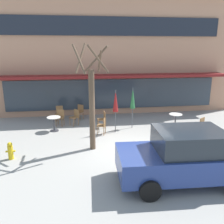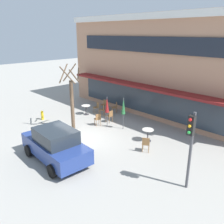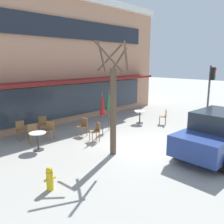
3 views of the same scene
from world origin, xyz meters
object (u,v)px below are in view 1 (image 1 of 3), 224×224
Objects in this scene: patio_umbrella_cream_folded at (133,98)px; parked_sedan at (185,156)px; fire_hydrant at (10,151)px; cafe_chair_2 at (60,116)px; patio_umbrella_green_folded at (116,101)px; cafe_chair_4 at (59,112)px; street_tree at (92,102)px; cafe_chair_5 at (75,116)px; cafe_chair_6 at (103,118)px; cafe_chair_1 at (80,111)px; cafe_table_near_wall at (54,122)px; cafe_table_streetside at (175,118)px; cafe_chair_0 at (200,124)px; cafe_chair_3 at (103,124)px.

parked_sedan is (0.47, -5.51, -0.75)m from patio_umbrella_cream_folded.
cafe_chair_2 is at bearing 68.00° from fire_hydrant.
patio_umbrella_green_folded reaches higher than cafe_chair_4.
patio_umbrella_cream_folded is 3.42m from street_tree.
patio_umbrella_cream_folded reaches higher than cafe_chair_4.
street_tree reaches higher than cafe_chair_2.
cafe_chair_5 is 1.00× the size of cafe_chair_6.
cafe_chair_1 is 0.21× the size of parked_sedan.
cafe_table_near_wall is at bearing 126.21° from street_tree.
street_tree is at bearing -53.79° from cafe_table_near_wall.
cafe_table_streetside is 0.17× the size of street_tree.
cafe_chair_4 is at bearing 121.28° from parked_sedan.
cafe_table_near_wall is 0.85× the size of cafe_chair_2.
cafe_chair_2 is 1.00× the size of cafe_chair_5.
cafe_chair_0 and cafe_chair_3 have the same top height.
cafe_table_near_wall is at bearing 66.29° from fire_hydrant.
cafe_chair_0 is (3.13, -1.48, -1.10)m from patio_umbrella_cream_folded.
fire_hydrant is (-3.94, -3.32, -0.17)m from cafe_chair_6.
patio_umbrella_green_folded is at bearing 167.48° from cafe_chair_0.
cafe_table_streetside is at bearing -24.11° from cafe_chair_1.
cafe_chair_5 is (-1.39, 1.71, 0.00)m from cafe_chair_3.
parked_sedan is 0.97× the size of street_tree.
cafe_chair_2 is at bearing 163.10° from cafe_chair_6.
patio_umbrella_green_folded reaches higher than cafe_chair_6.
cafe_chair_3 is 0.20× the size of street_tree.
patio_umbrella_green_folded is 4.37m from cafe_chair_0.
street_tree is (-4.63, -2.21, 1.56)m from cafe_table_streetside.
cafe_chair_3 is at bearing -49.20° from cafe_chair_4.
cafe_chair_2 is 0.21× the size of parked_sedan.
cafe_chair_4 is at bearing 133.55° from cafe_chair_5.
parked_sedan is 4.26m from street_tree.
cafe_chair_4 is 1.26× the size of fire_hydrant.
cafe_chair_0 is 6.88m from cafe_chair_1.
patio_umbrella_green_folded is (3.15, -0.60, 1.11)m from cafe_table_near_wall.
cafe_table_streetside is at bearing -11.28° from cafe_chair_2.
cafe_table_streetside is 4.06m from cafe_chair_3.
cafe_chair_2 is at bearing -135.90° from cafe_chair_1.
cafe_chair_6 is at bearing 125.66° from patio_umbrella_green_folded.
cafe_chair_6 reaches higher than fire_hydrant.
cafe_table_streetside is 0.35× the size of patio_umbrella_green_folded.
cafe_table_streetside is 0.85× the size of cafe_chair_3.
patio_umbrella_green_folded is 3.12× the size of fire_hydrant.
cafe_chair_5 reaches higher than cafe_table_streetside.
cafe_chair_3 is at bearing -154.17° from patio_umbrella_cream_folded.
street_tree is at bearing -104.55° from cafe_chair_6.
cafe_chair_0 is 7.89m from cafe_chair_4.
cafe_table_near_wall is 1.84m from cafe_chair_4.
cafe_chair_1 is (-1.80, 2.57, -1.10)m from patio_umbrella_green_folded.
cafe_chair_4 is at bearing 73.02° from fire_hydrant.
parked_sedan is at bearing -65.26° from cafe_chair_3.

